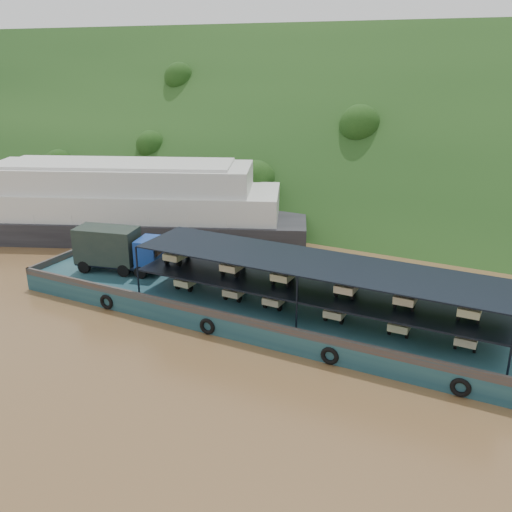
% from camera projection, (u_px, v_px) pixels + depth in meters
% --- Properties ---
extents(ground, '(160.00, 160.00, 0.00)m').
position_uv_depth(ground, '(262.00, 321.00, 37.17)').
color(ground, brown).
rests_on(ground, ground).
extents(hillside, '(140.00, 39.60, 39.60)m').
position_uv_depth(hillside, '(398.00, 200.00, 67.35)').
color(hillside, '#153212').
rests_on(hillside, ground).
extents(cargo_barge, '(35.00, 7.18, 4.54)m').
position_uv_depth(cargo_barge, '(251.00, 301.00, 37.48)').
color(cargo_barge, '#123140').
rests_on(cargo_barge, ground).
extents(passenger_ferry, '(35.18, 21.41, 6.99)m').
position_uv_depth(passenger_ferry, '(122.00, 204.00, 53.58)').
color(passenger_ferry, black).
rests_on(passenger_ferry, ground).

